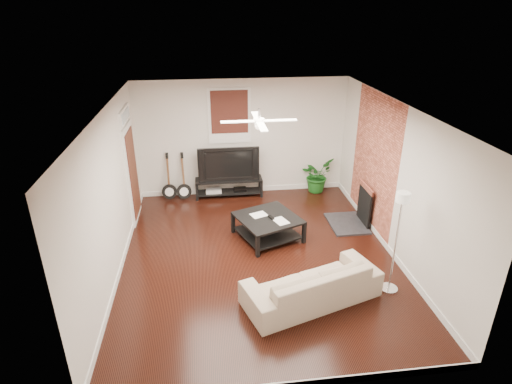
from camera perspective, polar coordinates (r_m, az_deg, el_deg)
room at (r=7.29m, az=0.39°, el=0.50°), size 5.01×6.01×2.81m
brick_accent at (r=8.83m, az=15.77°, el=3.90°), size 0.02×2.20×2.80m
fireplace at (r=9.08m, az=13.43°, el=-1.70°), size 0.80×1.10×0.92m
window_back at (r=9.89m, az=-3.64°, el=10.28°), size 1.00×0.06×1.30m
door_left at (r=9.19m, az=-16.64°, el=3.61°), size 0.08×1.00×2.50m
tv_stand at (r=10.27m, az=-3.70°, el=0.64°), size 1.62×0.43×0.45m
tv at (r=10.05m, az=-3.80°, el=4.03°), size 1.45×0.19×0.83m
coffee_table at (r=8.44m, az=1.61°, el=-4.82°), size 1.45×1.45×0.47m
sofa at (r=6.80m, az=7.63°, el=-12.23°), size 2.34×1.49×0.64m
floor_lamp at (r=7.00m, az=18.52°, el=-6.64°), size 0.37×0.37×1.78m
potted_plant at (r=10.57m, az=8.27°, el=2.30°), size 1.01×1.01×0.85m
guitar_left at (r=10.13m, az=-11.89°, el=1.96°), size 0.36×0.25×1.15m
guitar_right at (r=10.08m, az=-9.92°, el=2.01°), size 0.38×0.29×1.15m
ceiling_fan at (r=6.89m, az=0.42°, el=9.66°), size 1.24×1.24×0.32m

